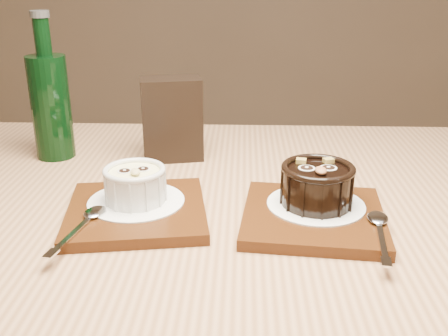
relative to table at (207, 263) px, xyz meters
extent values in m
cube|color=#986842|center=(0.00, 0.00, 0.07)|extent=(1.23, 0.84, 0.04)
cube|color=#44210B|center=(-0.09, -0.03, 0.10)|extent=(0.20, 0.20, 0.01)
cylinder|color=white|center=(-0.09, -0.02, 0.11)|extent=(0.13, 0.13, 0.00)
cylinder|color=silver|center=(-0.09, -0.02, 0.13)|extent=(0.08, 0.08, 0.04)
cylinder|color=#F9F098|center=(-0.09, -0.02, 0.15)|extent=(0.07, 0.07, 0.00)
torus|color=silver|center=(-0.09, -0.02, 0.15)|extent=(0.08, 0.08, 0.01)
cylinder|color=black|center=(-0.11, -0.02, 0.15)|extent=(0.02, 0.02, 0.00)
cylinder|color=black|center=(-0.08, -0.01, 0.15)|extent=(0.02, 0.02, 0.00)
ellipsoid|color=tan|center=(-0.09, -0.03, 0.15)|extent=(0.02, 0.02, 0.01)
cube|color=#44210B|center=(0.14, -0.04, 0.10)|extent=(0.20, 0.20, 0.01)
cylinder|color=white|center=(0.15, -0.02, 0.11)|extent=(0.13, 0.13, 0.00)
cylinder|color=black|center=(0.15, -0.02, 0.13)|extent=(0.09, 0.09, 0.05)
cylinder|color=black|center=(0.15, -0.02, 0.15)|extent=(0.08, 0.08, 0.00)
torus|color=black|center=(0.15, -0.02, 0.16)|extent=(0.10, 0.10, 0.01)
cylinder|color=black|center=(0.13, -0.02, 0.16)|extent=(0.02, 0.02, 0.00)
cylinder|color=black|center=(0.16, -0.02, 0.16)|extent=(0.02, 0.02, 0.00)
ellipsoid|color=brown|center=(0.15, -0.04, 0.16)|extent=(0.02, 0.02, 0.01)
cube|color=olive|center=(0.13, 0.00, 0.16)|extent=(0.02, 0.01, 0.01)
cube|color=olive|center=(0.16, 0.00, 0.16)|extent=(0.02, 0.01, 0.01)
cube|color=black|center=(-0.07, 0.20, 0.16)|extent=(0.11, 0.08, 0.14)
cylinder|color=black|center=(-0.27, 0.21, 0.18)|extent=(0.07, 0.07, 0.18)
cylinder|color=black|center=(-0.27, 0.21, 0.30)|extent=(0.03, 0.03, 0.06)
cylinder|color=#333333|center=(-0.27, 0.21, 0.33)|extent=(0.03, 0.03, 0.01)
camera|label=1|loc=(0.03, -0.66, 0.41)|focal=42.00mm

